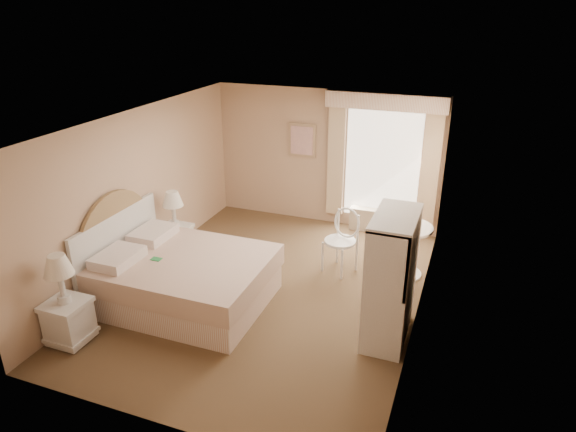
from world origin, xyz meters
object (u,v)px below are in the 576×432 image
at_px(cafe_chair, 343,235).
at_px(armoire, 391,288).
at_px(bed, 177,276).
at_px(nightstand_far, 176,233).
at_px(round_table, 405,242).
at_px(nightstand_near, 67,311).

height_order(cafe_chair, armoire, armoire).
bearing_deg(bed, nightstand_far, 122.44).
bearing_deg(round_table, armoire, -87.87).
bearing_deg(nightstand_near, bed, 60.73).
xyz_separation_m(bed, nightstand_near, (-0.73, -1.30, 0.06)).
distance_m(nightstand_near, nightstand_far, 2.45).
bearing_deg(armoire, bed, -176.01).
height_order(nightstand_far, armoire, armoire).
xyz_separation_m(bed, cafe_chair, (1.93, 1.68, 0.20)).
bearing_deg(nightstand_near, cafe_chair, 48.22).
height_order(bed, armoire, armoire).
relative_size(nightstand_near, armoire, 0.71).
bearing_deg(nightstand_near, nightstand_far, 90.00).
height_order(bed, nightstand_far, bed).
distance_m(nightstand_far, cafe_chair, 2.72).
relative_size(nightstand_far, armoire, 0.68).
xyz_separation_m(cafe_chair, armoire, (0.99, -1.47, 0.10)).
bearing_deg(armoire, cafe_chair, 123.86).
height_order(nightstand_near, round_table, nightstand_near).
height_order(nightstand_far, round_table, nightstand_far).
distance_m(bed, armoire, 2.95).
distance_m(nightstand_far, round_table, 3.66).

